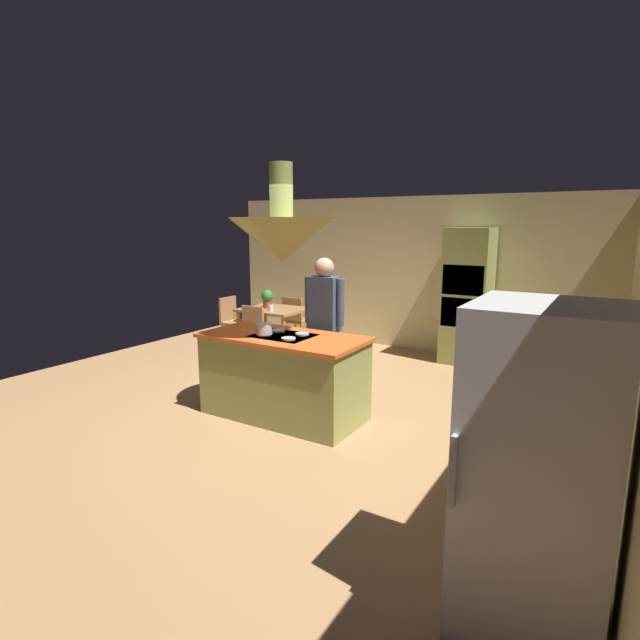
{
  "coord_description": "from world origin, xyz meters",
  "views": [
    {
      "loc": [
        3.06,
        -4.45,
        2.11
      ],
      "look_at": [
        0.1,
        0.4,
        1.0
      ],
      "focal_mm": 27.78,
      "sensor_mm": 36.0,
      "label": 1
    }
  ],
  "objects_px": {
    "chair_at_corner": "(232,319)",
    "potted_plant_on_table": "(267,298)",
    "oven_tower": "(467,296)",
    "microwave_on_counter": "(590,327)",
    "refrigerator": "(538,473)",
    "person_at_island": "(324,319)",
    "kitchen_island": "(284,376)",
    "chair_by_back_wall": "(296,318)",
    "canister_flour": "(581,358)",
    "dining_table": "(274,315)",
    "cooking_pot_on_cooktop": "(264,329)",
    "chair_facing_island": "(249,331)",
    "cup_on_table": "(271,308)",
    "canister_sugar": "(582,352)"
  },
  "relations": [
    {
      "from": "oven_tower",
      "to": "cup_on_table",
      "type": "xyz_separation_m",
      "value": [
        -2.7,
        -1.35,
        -0.22
      ]
    },
    {
      "from": "dining_table",
      "to": "kitchen_island",
      "type": "bearing_deg",
      "value": -51.01
    },
    {
      "from": "oven_tower",
      "to": "microwave_on_counter",
      "type": "height_order",
      "value": "oven_tower"
    },
    {
      "from": "canister_flour",
      "to": "canister_sugar",
      "type": "distance_m",
      "value": 0.18
    },
    {
      "from": "chair_at_corner",
      "to": "microwave_on_counter",
      "type": "relative_size",
      "value": 1.89
    },
    {
      "from": "cup_on_table",
      "to": "oven_tower",
      "type": "bearing_deg",
      "value": 26.58
    },
    {
      "from": "cup_on_table",
      "to": "kitchen_island",
      "type": "bearing_deg",
      "value": -49.9
    },
    {
      "from": "canister_sugar",
      "to": "kitchen_island",
      "type": "bearing_deg",
      "value": -171.58
    },
    {
      "from": "kitchen_island",
      "to": "chair_at_corner",
      "type": "relative_size",
      "value": 2.07
    },
    {
      "from": "dining_table",
      "to": "potted_plant_on_table",
      "type": "bearing_deg",
      "value": -168.83
    },
    {
      "from": "refrigerator",
      "to": "cooking_pot_on_cooktop",
      "type": "distance_m",
      "value": 3.35
    },
    {
      "from": "person_at_island",
      "to": "chair_by_back_wall",
      "type": "height_order",
      "value": "person_at_island"
    },
    {
      "from": "refrigerator",
      "to": "chair_facing_island",
      "type": "xyz_separation_m",
      "value": [
        -4.5,
        3.17,
        -0.36
      ]
    },
    {
      "from": "person_at_island",
      "to": "canister_flour",
      "type": "xyz_separation_m",
      "value": [
        2.75,
        -0.47,
        0.03
      ]
    },
    {
      "from": "potted_plant_on_table",
      "to": "cup_on_table",
      "type": "distance_m",
      "value": 0.31
    },
    {
      "from": "person_at_island",
      "to": "chair_at_corner",
      "type": "height_order",
      "value": "person_at_island"
    },
    {
      "from": "chair_facing_island",
      "to": "cooking_pot_on_cooktop",
      "type": "height_order",
      "value": "cooking_pot_on_cooktop"
    },
    {
      "from": "dining_table",
      "to": "cooking_pot_on_cooktop",
      "type": "bearing_deg",
      "value": -55.37
    },
    {
      "from": "chair_at_corner",
      "to": "cup_on_table",
      "type": "distance_m",
      "value": 1.05
    },
    {
      "from": "chair_by_back_wall",
      "to": "chair_at_corner",
      "type": "xyz_separation_m",
      "value": [
        -0.88,
        -0.63,
        0.0
      ]
    },
    {
      "from": "dining_table",
      "to": "chair_facing_island",
      "type": "relative_size",
      "value": 1.16
    },
    {
      "from": "canister_sugar",
      "to": "microwave_on_counter",
      "type": "xyz_separation_m",
      "value": [
        0.0,
        1.05,
        0.03
      ]
    },
    {
      "from": "refrigerator",
      "to": "chair_at_corner",
      "type": "distance_m",
      "value": 6.6
    },
    {
      "from": "refrigerator",
      "to": "canister_flour",
      "type": "height_order",
      "value": "refrigerator"
    },
    {
      "from": "kitchen_island",
      "to": "potted_plant_on_table",
      "type": "relative_size",
      "value": 6.0
    },
    {
      "from": "chair_by_back_wall",
      "to": "cup_on_table",
      "type": "xyz_separation_m",
      "value": [
        0.1,
        -0.84,
        0.3
      ]
    },
    {
      "from": "cup_on_table",
      "to": "person_at_island",
      "type": "bearing_deg",
      "value": -35.0
    },
    {
      "from": "refrigerator",
      "to": "person_at_island",
      "type": "distance_m",
      "value": 3.63
    },
    {
      "from": "chair_by_back_wall",
      "to": "cup_on_table",
      "type": "height_order",
      "value": "chair_by_back_wall"
    },
    {
      "from": "person_at_island",
      "to": "potted_plant_on_table",
      "type": "xyz_separation_m",
      "value": [
        -1.9,
        1.36,
        -0.06
      ]
    },
    {
      "from": "refrigerator",
      "to": "canister_flour",
      "type": "xyz_separation_m",
      "value": [
        0.04,
        1.94,
        0.15
      ]
    },
    {
      "from": "chair_facing_island",
      "to": "microwave_on_counter",
      "type": "xyz_separation_m",
      "value": [
        4.54,
        0.0,
        0.56
      ]
    },
    {
      "from": "chair_facing_island",
      "to": "cooking_pot_on_cooktop",
      "type": "distance_m",
      "value": 2.27
    },
    {
      "from": "microwave_on_counter",
      "to": "cooking_pot_on_cooktop",
      "type": "height_order",
      "value": "microwave_on_counter"
    },
    {
      "from": "potted_plant_on_table",
      "to": "canister_flour",
      "type": "relative_size",
      "value": 1.48
    },
    {
      "from": "cup_on_table",
      "to": "chair_by_back_wall",
      "type": "bearing_deg",
      "value": 97.12
    },
    {
      "from": "oven_tower",
      "to": "person_at_island",
      "type": "distance_m",
      "value": 2.72
    },
    {
      "from": "person_at_island",
      "to": "chair_facing_island",
      "type": "xyz_separation_m",
      "value": [
        -1.79,
        0.75,
        -0.49
      ]
    },
    {
      "from": "dining_table",
      "to": "cup_on_table",
      "type": "distance_m",
      "value": 0.28
    },
    {
      "from": "potted_plant_on_table",
      "to": "person_at_island",
      "type": "bearing_deg",
      "value": -35.75
    },
    {
      "from": "chair_at_corner",
      "to": "potted_plant_on_table",
      "type": "height_order",
      "value": "potted_plant_on_table"
    },
    {
      "from": "dining_table",
      "to": "chair_at_corner",
      "type": "distance_m",
      "value": 0.89
    },
    {
      "from": "refrigerator",
      "to": "chair_at_corner",
      "type": "bearing_deg",
      "value": 144.78
    },
    {
      "from": "person_at_island",
      "to": "chair_at_corner",
      "type": "distance_m",
      "value": 3.05
    },
    {
      "from": "chair_by_back_wall",
      "to": "canister_flour",
      "type": "distance_m",
      "value": 5.2
    },
    {
      "from": "dining_table",
      "to": "person_at_island",
      "type": "height_order",
      "value": "person_at_island"
    },
    {
      "from": "oven_tower",
      "to": "cooking_pot_on_cooktop",
      "type": "relative_size",
      "value": 11.4
    },
    {
      "from": "chair_at_corner",
      "to": "microwave_on_counter",
      "type": "bearing_deg",
      "value": -96.61
    },
    {
      "from": "oven_tower",
      "to": "canister_sugar",
      "type": "xyz_separation_m",
      "value": [
        1.74,
        -2.82,
        0.0
      ]
    },
    {
      "from": "chair_by_back_wall",
      "to": "canister_sugar",
      "type": "relative_size",
      "value": 4.0
    }
  ]
}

